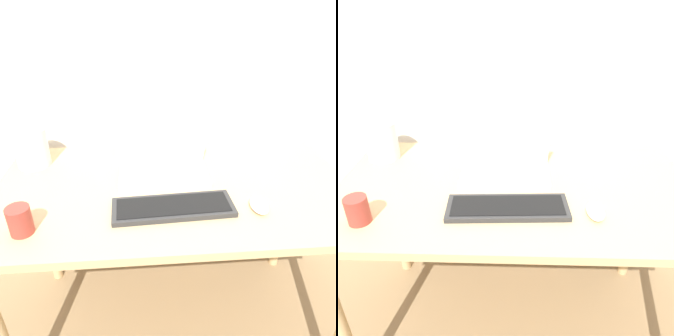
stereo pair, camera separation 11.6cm
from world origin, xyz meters
TOP-DOWN VIEW (x-y plane):
  - wall_back at (0.00, 0.81)m, footprint 6.00×0.05m
  - desk at (0.00, 0.37)m, footprint 1.36×0.75m
  - laptop at (-0.04, 0.46)m, footprint 0.35×0.20m
  - keyboard at (-0.02, 0.22)m, footprint 0.42×0.16m
  - mouse at (0.27, 0.20)m, footprint 0.06×0.10m
  - vase at (-0.58, 0.59)m, footprint 0.13×0.13m
  - mug at (-0.50, 0.14)m, footprint 0.07×0.07m

SIDE VIEW (x-z plane):
  - desk at x=0.00m, z-range 0.30..1.07m
  - keyboard at x=-0.02m, z-range 0.78..0.80m
  - mouse at x=0.27m, z-range 0.78..0.81m
  - mug at x=-0.50m, z-range 0.78..0.87m
  - laptop at x=-0.04m, z-range 0.72..0.93m
  - vase at x=-0.58m, z-range 0.77..1.01m
  - wall_back at x=0.00m, z-range 0.00..2.50m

